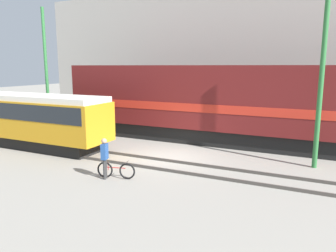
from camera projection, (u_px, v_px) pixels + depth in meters
ground_plane at (168, 158)px, 17.42m from camera, size 120.00×120.00×0.00m
track_near at (156, 163)px, 16.16m from camera, size 60.00×1.51×0.14m
track_far at (198, 140)px, 21.36m from camera, size 60.00×1.51×0.14m
building_backdrop at (236, 58)px, 28.39m from camera, size 35.13×6.00×11.01m
freight_locomotive at (229, 103)px, 20.08m from camera, size 21.69×3.04×5.45m
streetcar at (22, 116)px, 19.77m from camera, size 11.79×2.54×3.16m
bicycle at (116, 170)px, 14.16m from camera, size 1.69×0.59×0.77m
person at (105, 154)px, 13.97m from camera, size 0.30×0.40×1.80m
utility_pole_left at (46, 73)px, 22.26m from camera, size 0.21×0.21×8.63m
utility_pole_center at (321, 82)px, 15.02m from camera, size 0.23×0.23×8.15m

